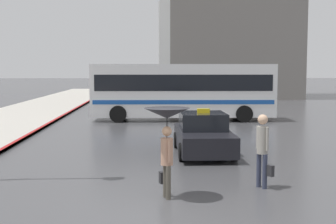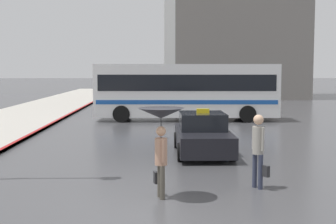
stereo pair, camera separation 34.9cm
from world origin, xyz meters
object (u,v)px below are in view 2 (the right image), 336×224
city_bus (186,89)px  pedestrian_with_umbrella (161,125)px  pedestrian_man (258,146)px  taxi (203,135)px

city_bus → pedestrian_with_umbrella: 16.75m
pedestrian_man → city_bus: bearing=154.7°
taxi → pedestrian_man: size_ratio=2.26×
pedestrian_with_umbrella → pedestrian_man: pedestrian_with_umbrella is taller
city_bus → pedestrian_with_umbrella: (-1.67, -16.67, -0.11)m
city_bus → pedestrian_with_umbrella: bearing=176.1°
city_bus → pedestrian_man: (0.78, -15.83, -0.74)m
pedestrian_man → taxi: bearing=162.4°
pedestrian_with_umbrella → pedestrian_man: size_ratio=1.13×
city_bus → pedestrian_with_umbrella: size_ratio=5.03×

